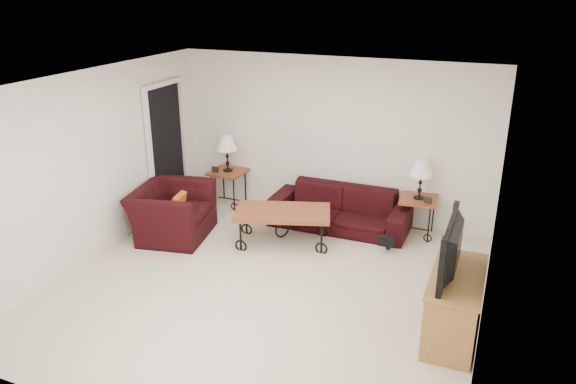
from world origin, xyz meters
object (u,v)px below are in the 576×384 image
object	(u,v)px
side_table_right	(417,217)
backpack	(389,235)
tv_stand	(454,305)
television	(459,249)
sofa	(339,209)
lamp_left	(227,153)
armchair	(172,212)
side_table_left	(229,188)
lamp_right	(421,179)
coffee_table	(283,227)

from	to	relation	value
side_table_right	backpack	world-z (taller)	side_table_right
tv_stand	television	size ratio (longest dim) A/B	1.12
side_table_right	tv_stand	distance (m)	2.48
sofa	television	bearing A→B (deg)	-48.62
lamp_left	tv_stand	xyz separation A→B (m)	(3.92, -2.35, -0.54)
backpack	armchair	bearing A→B (deg)	-144.81
side_table_left	lamp_right	bearing A→B (deg)	0.00
coffee_table	backpack	xyz separation A→B (m)	(1.46, 0.36, -0.03)
lamp_left	tv_stand	size ratio (longest dim) A/B	0.51
armchair	backpack	world-z (taller)	armchair
sofa	coffee_table	xyz separation A→B (m)	(-0.59, -0.83, -0.06)
side_table_left	lamp_left	size ratio (longest dim) A/B	1.00
side_table_left	side_table_right	distance (m)	3.13
side_table_right	lamp_right	bearing A→B (deg)	0.00
side_table_left	side_table_right	size ratio (longest dim) A/B	1.03
side_table_left	side_table_right	world-z (taller)	side_table_left
sofa	coffee_table	world-z (taller)	sofa
side_table_left	coffee_table	world-z (taller)	side_table_left
side_table_right	lamp_left	size ratio (longest dim) A/B	0.97
side_table_right	coffee_table	size ratio (longest dim) A/B	0.43
side_table_right	lamp_left	bearing A→B (deg)	180.00
lamp_right	tv_stand	world-z (taller)	lamp_right
side_table_left	backpack	world-z (taller)	side_table_left
backpack	coffee_table	bearing A→B (deg)	-144.64
side_table_left	television	bearing A→B (deg)	-31.06
lamp_left	armchair	xyz separation A→B (m)	(-0.19, -1.39, -0.52)
coffee_table	backpack	world-z (taller)	coffee_table
sofa	coffee_table	size ratio (longest dim) A/B	1.57
backpack	lamp_left	bearing A→B (deg)	-171.25
lamp_left	armchair	bearing A→B (deg)	-97.60
side_table_left	backpack	distance (m)	2.94
sofa	coffee_table	distance (m)	1.02
side_table_right	backpack	size ratio (longest dim) A/B	1.29
coffee_table	lamp_left	bearing A→B (deg)	144.27
side_table_right	side_table_left	bearing A→B (deg)	180.00
side_table_right	tv_stand	world-z (taller)	tv_stand
coffee_table	armchair	xyz separation A→B (m)	(-1.59, -0.38, 0.12)
side_table_left	armchair	bearing A→B (deg)	-97.60
side_table_left	lamp_right	size ratio (longest dim) A/B	1.03
side_table_left	television	xyz separation A→B (m)	(3.90, -2.35, 0.71)
armchair	backpack	bearing A→B (deg)	-87.02
coffee_table	backpack	distance (m)	1.50
armchair	television	world-z (taller)	television
television	armchair	bearing A→B (deg)	-103.22
side_table_left	coffee_table	xyz separation A→B (m)	(1.40, -1.01, -0.05)
side_table_left	armchair	xyz separation A→B (m)	(-0.19, -1.39, 0.07)
coffee_table	television	bearing A→B (deg)	-28.20
lamp_right	side_table_right	bearing A→B (deg)	0.00
lamp_right	side_table_left	bearing A→B (deg)	180.00
sofa	backpack	world-z (taller)	sofa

